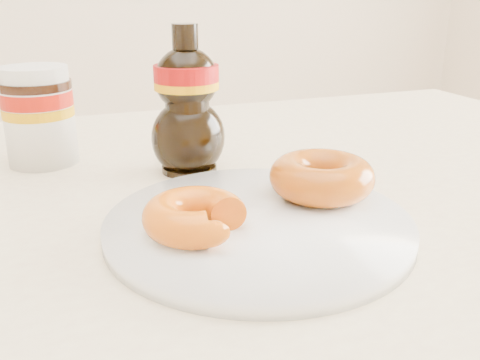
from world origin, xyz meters
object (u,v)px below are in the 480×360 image
object	(u,v)px
dining_table	(186,267)
syrup_bottle	(187,101)
donut_bitten	(195,216)
nutella_jar	(39,112)
donut_whole	(322,177)
plate	(258,224)
dark_jar	(31,126)

from	to	relation	value
dining_table	syrup_bottle	bearing A→B (deg)	70.75
donut_bitten	syrup_bottle	xyz separation A→B (m)	(0.05, 0.20, 0.06)
donut_bitten	nutella_jar	world-z (taller)	nutella_jar
donut_bitten	donut_whole	size ratio (longest dim) A/B	0.85
donut_bitten	donut_whole	xyz separation A→B (m)	(0.15, 0.04, 0.00)
plate	nutella_jar	world-z (taller)	nutella_jar
plate	syrup_bottle	size ratio (longest dim) A/B	1.61
dining_table	nutella_jar	bearing A→B (deg)	125.98
dining_table	syrup_bottle	world-z (taller)	syrup_bottle
nutella_jar	dining_table	bearing A→B (deg)	-54.02
dining_table	dark_jar	xyz separation A→B (m)	(-0.15, 0.20, 0.13)
plate	donut_whole	world-z (taller)	donut_whole
donut_bitten	plate	bearing A→B (deg)	17.49
nutella_jar	donut_whole	bearing A→B (deg)	-43.91
plate	dark_jar	world-z (taller)	dark_jar
donut_bitten	donut_whole	distance (m)	0.15
plate	nutella_jar	bearing A→B (deg)	122.19
dark_jar	nutella_jar	bearing A→B (deg)	-32.65
donut_whole	nutella_jar	size ratio (longest dim) A/B	0.87
dining_table	plate	xyz separation A→B (m)	(0.05, -0.10, 0.09)
plate	dark_jar	size ratio (longest dim) A/B	2.89
syrup_bottle	dark_jar	distance (m)	0.21
dining_table	dark_jar	bearing A→B (deg)	127.07
nutella_jar	dark_jar	distance (m)	0.02
plate	donut_bitten	bearing A→B (deg)	-171.01
donut_bitten	dark_jar	xyz separation A→B (m)	(-0.13, 0.31, 0.02)
dining_table	donut_whole	distance (m)	0.19
donut_bitten	syrup_bottle	distance (m)	0.22
plate	donut_whole	size ratio (longest dim) A/B	2.65
donut_whole	syrup_bottle	world-z (taller)	syrup_bottle
plate	syrup_bottle	world-z (taller)	syrup_bottle
donut_bitten	donut_whole	bearing A→B (deg)	25.23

